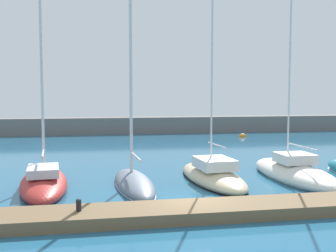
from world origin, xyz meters
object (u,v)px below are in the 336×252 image
at_px(sailboat_sand_fourth, 212,176).
at_px(sailboat_red_second, 44,181).
at_px(sailboat_slate_third, 134,181).
at_px(sailboat_ivory_fifth, 294,172).
at_px(mooring_buoy_orange, 243,137).
at_px(dock_bollard, 79,205).

bearing_deg(sailboat_sand_fourth, sailboat_red_second, 85.43).
xyz_separation_m(sailboat_slate_third, sailboat_ivory_fifth, (9.23, 0.34, 0.08)).
height_order(sailboat_red_second, sailboat_sand_fourth, sailboat_red_second).
relative_size(sailboat_slate_third, sailboat_ivory_fifth, 0.88).
bearing_deg(mooring_buoy_orange, dock_bollard, -121.29).
height_order(sailboat_sand_fourth, sailboat_ivory_fifth, sailboat_ivory_fifth).
xyz_separation_m(sailboat_red_second, dock_bollard, (2.00, -6.19, 0.30)).
distance_m(sailboat_ivory_fifth, mooring_buoy_orange, 22.55).
bearing_deg(mooring_buoy_orange, sailboat_red_second, -131.08).
relative_size(sailboat_sand_fourth, mooring_buoy_orange, 14.46).
xyz_separation_m(sailboat_red_second, sailboat_sand_fourth, (9.06, -0.00, -0.07)).
bearing_deg(dock_bollard, sailboat_ivory_fifth, 27.06).
bearing_deg(sailboat_slate_third, mooring_buoy_orange, -36.25).
xyz_separation_m(sailboat_sand_fourth, sailboat_ivory_fifth, (4.81, -0.13, 0.06)).
bearing_deg(sailboat_sand_fourth, sailboat_slate_third, 91.42).
height_order(sailboat_red_second, sailboat_slate_third, sailboat_red_second).
distance_m(sailboat_slate_third, sailboat_sand_fourth, 4.45).
relative_size(sailboat_slate_third, sailboat_sand_fourth, 1.12).
height_order(sailboat_red_second, sailboat_ivory_fifth, sailboat_red_second).
distance_m(sailboat_sand_fourth, sailboat_ivory_fifth, 4.81).
height_order(sailboat_slate_third, mooring_buoy_orange, sailboat_slate_third).
bearing_deg(dock_bollard, mooring_buoy_orange, 58.71).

